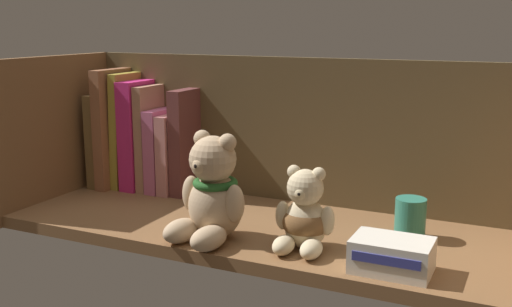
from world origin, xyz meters
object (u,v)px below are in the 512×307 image
Objects in this scene: book_2 at (129,130)px; book_3 at (141,134)px; book_1 at (120,127)px; book_7 at (187,142)px; teddy_bear_smaller at (305,217)px; book_4 at (153,137)px; teddy_bear_larger at (212,194)px; book_6 at (175,153)px; book_5 at (164,149)px; pillar_candle at (410,218)px; book_0 at (110,138)px; small_product_box at (392,255)px.

book_2 reaches higher than book_3.
book_1 reaches higher than book_7.
book_3 is 45.61cm from teddy_bear_smaller.
book_4 is at bearing -0.00° from book_2.
book_6 is at bearing 133.62° from teddy_bear_larger.
book_3 is 8.45cm from book_6.
book_3 is at bearing 180.00° from book_4.
book_5 is at bearing 180.00° from book_7.
book_7 is at bearing 0.00° from book_1.
book_2 is 3.62× the size of pillar_candle.
book_0 is at bearing -180.00° from book_1.
book_3 is at bearing 172.23° from pillar_candle.
teddy_bear_larger is 1.34× the size of teddy_bear_smaller.
book_2 is 1.49× the size of book_6.
book_5 is at bearing 0.00° from book_4.
teddy_bear_larger is 27.63cm from small_product_box.
book_4 is 1.66× the size of teddy_bear_smaller.
book_1 is 1.42× the size of teddy_bear_larger.
teddy_bear_smaller is (36.08, -18.44, -3.14)cm from book_5.
book_6 is at bearing 155.55° from small_product_box.
book_3 is 1.73× the size of teddy_bear_smaller.
book_2 reaches higher than book_0.
book_0 is at bearing -180.00° from book_3.
book_0 is 1.16× the size of book_5.
book_1 reaches higher than small_product_box.
pillar_candle is at bearing -7.12° from book_1.
book_0 is at bearing 173.15° from pillar_candle.
book_3 is at bearing 180.00° from book_7.
small_product_box is (51.73, -21.21, -7.87)cm from book_4.
book_4 is at bearing -0.00° from book_1.
book_4 is 1.34× the size of book_6.
pillar_candle is (54.09, -7.38, -7.41)cm from book_3.
book_2 is at bearing 145.90° from teddy_bear_larger.
small_product_box is at bearing -20.30° from book_2.
small_product_box is at bearing -22.29° from book_4.
book_1 is at bearing 180.00° from book_7.
book_2 is 1.85× the size of teddy_bear_smaller.
teddy_bear_smaller reaches higher than pillar_candle.
book_4 is 5.70cm from book_6.
book_6 is 0.93× the size of teddy_bear_larger.
book_2 reaches higher than small_product_box.
teddy_bear_smaller is (41.32, -18.44, -5.74)cm from book_3.
book_3 is 1.40× the size of book_6.
book_3 is at bearing 155.95° from teddy_bear_smaller.
book_0 reaches higher than book_6.
book_7 is 1.22× the size of teddy_bear_larger.
pillar_candle is (43.50, -7.38, -6.80)cm from book_7.
book_0 is at bearing -180.00° from book_5.
small_product_box is at bearing -88.07° from pillar_candle.
book_3 is at bearing 0.00° from book_0.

